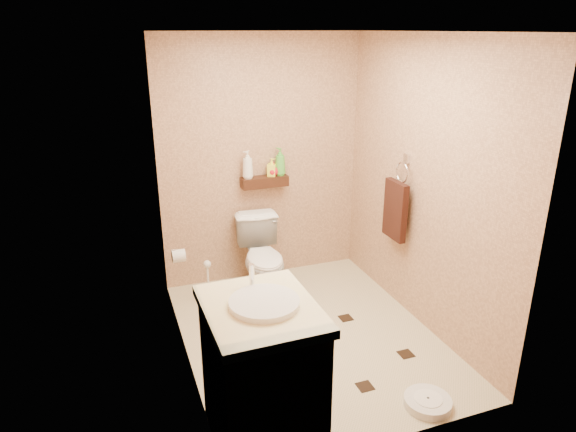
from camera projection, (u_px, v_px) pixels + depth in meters
name	position (u px, v px, depth m)	size (l,w,h in m)	color
ground	(309.00, 335.00, 4.30)	(2.50, 2.50, 0.00)	beige
wall_back	(262.00, 162.00, 4.99)	(2.00, 0.04, 2.40)	tan
wall_front	(399.00, 267.00, 2.78)	(2.00, 0.04, 2.40)	tan
wall_left	(178.00, 215.00, 3.56)	(0.04, 2.50, 2.40)	tan
wall_right	(423.00, 186.00, 4.21)	(0.04, 2.50, 2.40)	tan
ceiling	(314.00, 31.00, 3.47)	(2.00, 2.50, 0.02)	silver
wall_shelf	(264.00, 182.00, 4.98)	(0.46, 0.14, 0.10)	#3B1A10
floor_accents	(316.00, 338.00, 4.25)	(1.21, 1.37, 0.01)	black
toilet	(263.00, 258.00, 4.86)	(0.41, 0.72, 0.74)	white
vanity	(262.00, 372.00, 3.07)	(0.64, 0.78, 1.08)	brown
bathroom_scale	(428.00, 402.00, 3.49)	(0.38, 0.38, 0.06)	silver
toilet_brush	(208.00, 288.00, 4.77)	(0.10, 0.10, 0.43)	#1A6568
towel_ring	(396.00, 207.00, 4.49)	(0.12, 0.30, 0.76)	silver
toilet_paper	(179.00, 256.00, 4.36)	(0.12, 0.11, 0.12)	silver
bottle_a	(248.00, 165.00, 4.86)	(0.10, 0.10, 0.27)	white
bottle_b	(272.00, 167.00, 4.96)	(0.08, 0.08, 0.18)	#FFFA35
bottle_c	(273.00, 169.00, 4.97)	(0.11, 0.11, 0.14)	red
bottle_d	(280.00, 162.00, 4.97)	(0.10, 0.10, 0.27)	green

